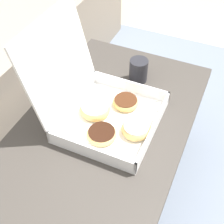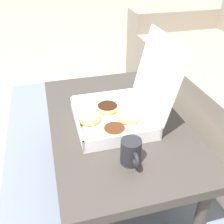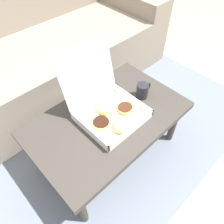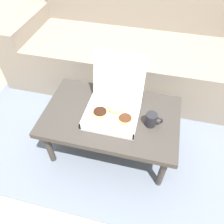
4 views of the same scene
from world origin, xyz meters
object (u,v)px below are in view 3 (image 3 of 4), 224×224
object	(u,v)px
couch	(30,60)
coffee_mug	(143,90)
pastry_box	(107,107)
coffee_table	(108,121)

from	to	relation	value
couch	coffee_mug	distance (m)	0.98
pastry_box	coffee_mug	world-z (taller)	pastry_box
couch	pastry_box	distance (m)	0.91
coffee_mug	pastry_box	bearing A→B (deg)	171.19
coffee_mug	coffee_table	bearing A→B (deg)	175.28
coffee_table	coffee_mug	xyz separation A→B (m)	(0.27, -0.02, 0.09)
couch	coffee_table	xyz separation A→B (m)	(0.00, -0.91, 0.04)
coffee_table	pastry_box	distance (m)	0.11
coffee_table	coffee_mug	size ratio (longest dim) A/B	8.14
coffee_table	pastry_box	size ratio (longest dim) A/B	2.38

